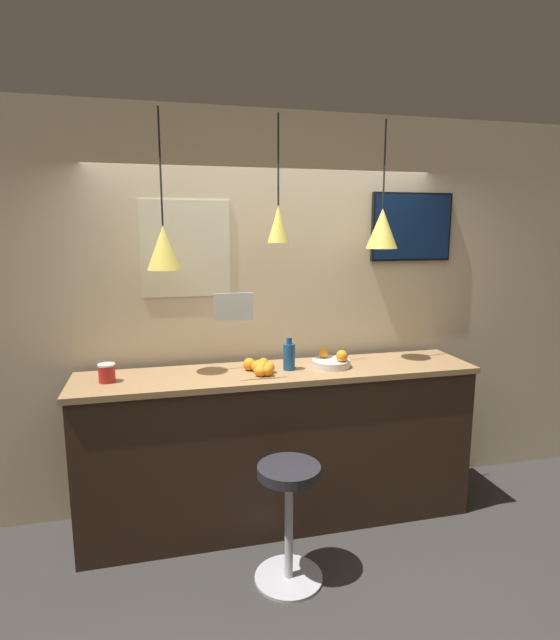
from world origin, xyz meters
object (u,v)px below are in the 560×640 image
object	(u,v)px
bar_stool	(289,504)
spread_jar	(107,373)
mounted_tv	(412,227)
juice_bottle	(289,356)
fruit_bowl	(332,361)

from	to	relation	value
bar_stool	spread_jar	size ratio (longest dim) A/B	6.17
bar_stool	spread_jar	distance (m)	1.38
bar_stool	mounted_tv	xyz separation A→B (m)	(1.23, 0.96, 1.60)
bar_stool	juice_bottle	distance (m)	0.97
fruit_bowl	spread_jar	size ratio (longest dim) A/B	2.28
spread_jar	mounted_tv	size ratio (longest dim) A/B	0.18
mounted_tv	juice_bottle	bearing A→B (deg)	-162.29
bar_stool	fruit_bowl	world-z (taller)	fruit_bowl
bar_stool	juice_bottle	bearing A→B (deg)	75.25
bar_stool	juice_bottle	xyz separation A→B (m)	(0.16, 0.62, 0.72)
juice_bottle	spread_jar	distance (m)	1.19
fruit_bowl	mounted_tv	xyz separation A→B (m)	(0.75, 0.34, 0.93)
bar_stool	fruit_bowl	bearing A→B (deg)	52.35
juice_bottle	spread_jar	xyz separation A→B (m)	(-1.19, 0.00, -0.04)
bar_stool	fruit_bowl	distance (m)	1.03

